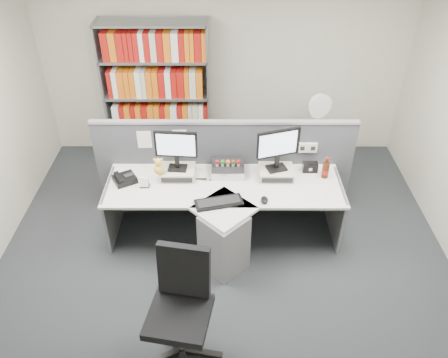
{
  "coord_description": "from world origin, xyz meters",
  "views": [
    {
      "loc": [
        0.01,
        -3.13,
        3.7
      ],
      "look_at": [
        0.0,
        0.65,
        0.92
      ],
      "focal_mm": 36.17,
      "sensor_mm": 36.0,
      "label": 1
    }
  ],
  "objects_px": {
    "monitor_right": "(278,146)",
    "speaker": "(310,167)",
    "keyboard": "(219,202)",
    "mouse": "(264,200)",
    "desk_fan": "(319,108)",
    "cola_bottle": "(326,170)",
    "desk_calendar": "(144,183)",
    "monitor_left": "(176,147)",
    "desk_phone": "(124,179)",
    "filing_cabinet": "(313,154)",
    "office_chair": "(181,304)",
    "desk": "(224,216)",
    "shelving_unit": "(158,97)",
    "desktop_pc": "(228,169)"
  },
  "relations": [
    {
      "from": "desk",
      "to": "filing_cabinet",
      "type": "distance_m",
      "value": 1.85
    },
    {
      "from": "filing_cabinet",
      "to": "office_chair",
      "type": "height_order",
      "value": "office_chair"
    },
    {
      "from": "desk",
      "to": "filing_cabinet",
      "type": "xyz_separation_m",
      "value": [
        1.2,
        1.4,
        -0.11
      ]
    },
    {
      "from": "cola_bottle",
      "to": "office_chair",
      "type": "relative_size",
      "value": 0.24
    },
    {
      "from": "desk_phone",
      "to": "office_chair",
      "type": "height_order",
      "value": "office_chair"
    },
    {
      "from": "cola_bottle",
      "to": "monitor_left",
      "type": "bearing_deg",
      "value": 179.47
    },
    {
      "from": "desk_phone",
      "to": "desk_calendar",
      "type": "bearing_deg",
      "value": -20.99
    },
    {
      "from": "speaker",
      "to": "office_chair",
      "type": "distance_m",
      "value": 2.22
    },
    {
      "from": "keyboard",
      "to": "mouse",
      "type": "bearing_deg",
      "value": 3.97
    },
    {
      "from": "keyboard",
      "to": "desk_phone",
      "type": "relative_size",
      "value": 1.72
    },
    {
      "from": "desk_phone",
      "to": "shelving_unit",
      "type": "xyz_separation_m",
      "value": [
        0.2,
        1.57,
        0.22
      ]
    },
    {
      "from": "desk_fan",
      "to": "office_chair",
      "type": "relative_size",
      "value": 0.5
    },
    {
      "from": "desk_phone",
      "to": "filing_cabinet",
      "type": "height_order",
      "value": "desk_phone"
    },
    {
      "from": "monitor_left",
      "to": "desk_fan",
      "type": "bearing_deg",
      "value": 30.6
    },
    {
      "from": "office_chair",
      "to": "mouse",
      "type": "bearing_deg",
      "value": 57.02
    },
    {
      "from": "monitor_right",
      "to": "cola_bottle",
      "type": "xyz_separation_m",
      "value": [
        0.55,
        -0.02,
        -0.3
      ]
    },
    {
      "from": "monitor_left",
      "to": "desk_calendar",
      "type": "height_order",
      "value": "monitor_left"
    },
    {
      "from": "desk",
      "to": "keyboard",
      "type": "bearing_deg",
      "value": -117.0
    },
    {
      "from": "shelving_unit",
      "to": "desk",
      "type": "bearing_deg",
      "value": -64.04
    },
    {
      "from": "filing_cabinet",
      "to": "monitor_right",
      "type": "bearing_deg",
      "value": -121.32
    },
    {
      "from": "desk",
      "to": "cola_bottle",
      "type": "distance_m",
      "value": 1.24
    },
    {
      "from": "desk_calendar",
      "to": "desk",
      "type": "bearing_deg",
      "value": -12.12
    },
    {
      "from": "speaker",
      "to": "office_chair",
      "type": "bearing_deg",
      "value": -127.23
    },
    {
      "from": "monitor_right",
      "to": "cola_bottle",
      "type": "distance_m",
      "value": 0.62
    },
    {
      "from": "mouse",
      "to": "desktop_pc",
      "type": "bearing_deg",
      "value": 125.74
    },
    {
      "from": "desk",
      "to": "mouse",
      "type": "relative_size",
      "value": 21.45
    },
    {
      "from": "mouse",
      "to": "desk_fan",
      "type": "xyz_separation_m",
      "value": [
        0.78,
        1.47,
        0.3
      ]
    },
    {
      "from": "desk_phone",
      "to": "desk_calendar",
      "type": "xyz_separation_m",
      "value": [
        0.24,
        -0.09,
        0.01
      ]
    },
    {
      "from": "mouse",
      "to": "shelving_unit",
      "type": "xyz_separation_m",
      "value": [
        -1.32,
        1.92,
        0.23
      ]
    },
    {
      "from": "desktop_pc",
      "to": "shelving_unit",
      "type": "distance_m",
      "value": 1.69
    },
    {
      "from": "office_chair",
      "to": "desk",
      "type": "bearing_deg",
      "value": 74.23
    },
    {
      "from": "mouse",
      "to": "desk_fan",
      "type": "relative_size",
      "value": 0.22
    },
    {
      "from": "keyboard",
      "to": "filing_cabinet",
      "type": "bearing_deg",
      "value": 50.2
    },
    {
      "from": "desk_fan",
      "to": "keyboard",
      "type": "bearing_deg",
      "value": -129.81
    },
    {
      "from": "desk",
      "to": "monitor_left",
      "type": "distance_m",
      "value": 0.91
    },
    {
      "from": "monitor_left",
      "to": "keyboard",
      "type": "relative_size",
      "value": 0.9
    },
    {
      "from": "monitor_right",
      "to": "speaker",
      "type": "height_order",
      "value": "monitor_right"
    },
    {
      "from": "desk",
      "to": "monitor_left",
      "type": "xyz_separation_m",
      "value": [
        -0.52,
        0.38,
        0.65
      ]
    },
    {
      "from": "monitor_left",
      "to": "mouse",
      "type": "relative_size",
      "value": 3.89
    },
    {
      "from": "monitor_left",
      "to": "desktop_pc",
      "type": "height_order",
      "value": "monitor_left"
    },
    {
      "from": "desk_phone",
      "to": "speaker",
      "type": "xyz_separation_m",
      "value": [
        2.08,
        0.21,
        0.02
      ]
    },
    {
      "from": "desk_phone",
      "to": "office_chair",
      "type": "bearing_deg",
      "value": -64.49
    },
    {
      "from": "desktop_pc",
      "to": "speaker",
      "type": "distance_m",
      "value": 0.93
    },
    {
      "from": "mouse",
      "to": "desk_phone",
      "type": "distance_m",
      "value": 1.56
    },
    {
      "from": "desk_calendar",
      "to": "shelving_unit",
      "type": "relative_size",
      "value": 0.06
    },
    {
      "from": "desk_calendar",
      "to": "monitor_left",
      "type": "bearing_deg",
      "value": 29.65
    },
    {
      "from": "speaker",
      "to": "desk_fan",
      "type": "bearing_deg",
      "value": 76.3
    },
    {
      "from": "speaker",
      "to": "desktop_pc",
      "type": "bearing_deg",
      "value": -178.37
    },
    {
      "from": "cola_bottle",
      "to": "shelving_unit",
      "type": "bearing_deg",
      "value": 143.87
    },
    {
      "from": "desktop_pc",
      "to": "filing_cabinet",
      "type": "distance_m",
      "value": 1.55
    }
  ]
}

